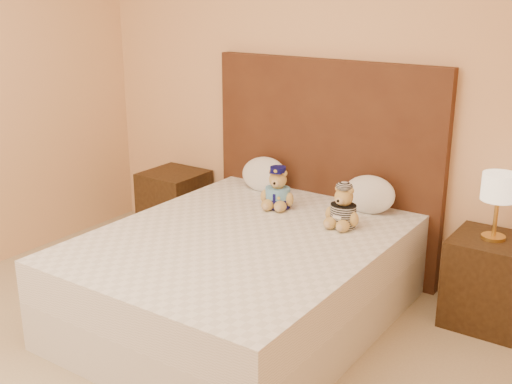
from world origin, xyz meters
TOP-DOWN VIEW (x-y plane):
  - room_walls at (0.00, 0.46)m, footprint 4.04×4.52m
  - bed at (0.00, 1.20)m, footprint 1.60×2.00m
  - headboard at (0.00, 2.21)m, footprint 1.75×0.08m
  - nightstand_left at (-1.25, 2.00)m, footprint 0.45×0.45m
  - nightstand_right at (1.25, 2.00)m, footprint 0.45×0.45m
  - lamp at (1.25, 2.00)m, footprint 0.20×0.20m
  - teddy_police at (-0.10, 1.75)m, footprint 0.29×0.28m
  - teddy_prisoner at (0.43, 1.68)m, footprint 0.25×0.24m
  - pillow_left at (-0.40, 2.03)m, footprint 0.37×0.24m
  - pillow_right at (0.43, 2.03)m, footprint 0.36×0.24m

SIDE VIEW (x-z plane):
  - nightstand_left at x=-1.25m, z-range 0.00..0.55m
  - nightstand_right at x=1.25m, z-range 0.00..0.55m
  - bed at x=0.00m, z-range 0.00..0.55m
  - pillow_right at x=0.43m, z-range 0.55..0.81m
  - pillow_left at x=-0.40m, z-range 0.55..0.81m
  - teddy_prisoner at x=0.43m, z-range 0.55..0.82m
  - teddy_police at x=-0.10m, z-range 0.55..0.83m
  - headboard at x=0.00m, z-range 0.00..1.50m
  - lamp at x=1.25m, z-range 0.65..1.05m
  - room_walls at x=0.00m, z-range 0.45..3.17m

